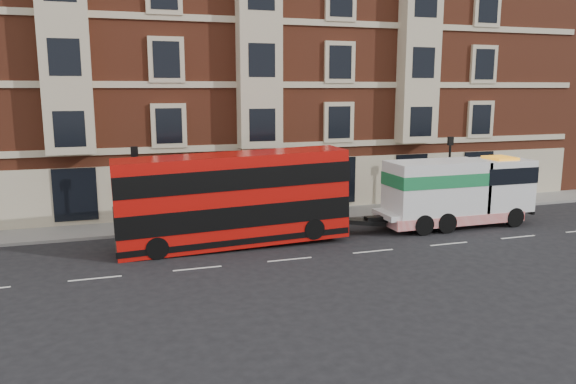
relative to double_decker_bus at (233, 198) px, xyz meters
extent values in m
plane|color=black|center=(1.82, -2.92, -2.30)|extent=(120.00, 120.00, 0.00)
cube|color=slate|center=(1.82, 4.58, -2.23)|extent=(90.00, 3.00, 0.15)
cube|color=brown|center=(2.32, 12.08, 6.70)|extent=(45.00, 12.00, 18.00)
cylinder|color=black|center=(-4.18, 3.28, -0.15)|extent=(0.14, 0.14, 4.00)
cube|color=black|center=(-4.18, 3.28, 1.95)|extent=(0.35, 0.15, 0.50)
cylinder|color=black|center=(13.82, 3.28, -0.15)|extent=(0.14, 0.14, 4.00)
cube|color=black|center=(13.82, 3.28, 1.95)|extent=(0.35, 0.15, 0.50)
cube|color=#BE0F0A|center=(0.00, 0.00, -0.06)|extent=(10.69, 2.39, 4.20)
cube|color=black|center=(0.00, 0.00, -0.68)|extent=(10.73, 2.45, 1.00)
cube|color=black|center=(0.00, 0.00, 1.04)|extent=(10.73, 2.45, 0.95)
cylinder|color=black|center=(-3.63, -1.08, -1.80)|extent=(0.99, 0.31, 0.99)
cylinder|color=black|center=(-3.63, 1.08, -1.80)|extent=(0.99, 0.31, 0.99)
cylinder|color=black|center=(3.63, -1.08, -1.52)|extent=(0.99, 0.31, 0.99)
cylinder|color=black|center=(3.63, 1.08, -1.52)|extent=(0.99, 0.31, 0.99)
cube|color=white|center=(12.00, 0.00, -1.39)|extent=(8.59, 2.19, 0.29)
cube|color=white|center=(14.77, 0.00, -0.15)|extent=(3.05, 2.39, 2.77)
cube|color=white|center=(10.85, 0.00, -0.11)|extent=(5.15, 2.39, 2.77)
cube|color=#1A7941|center=(10.85, 0.00, 0.37)|extent=(5.20, 2.43, 0.67)
cube|color=red|center=(11.81, 0.00, -1.73)|extent=(7.63, 2.45, 0.52)
cylinder|color=black|center=(15.05, -1.08, -1.78)|extent=(1.05, 0.33, 1.05)
cylinder|color=black|center=(15.05, 1.08, -1.78)|extent=(1.05, 0.33, 1.05)
cylinder|color=black|center=(10.85, -1.08, -1.78)|extent=(1.05, 0.38, 1.05)
cylinder|color=black|center=(10.85, 1.08, -1.78)|extent=(1.05, 0.38, 1.05)
cylinder|color=black|center=(9.52, -1.08, -1.78)|extent=(1.05, 0.38, 1.05)
cylinder|color=black|center=(9.52, 1.08, -1.78)|extent=(1.05, 0.38, 1.05)
camera|label=1|loc=(-5.46, -25.13, 5.05)|focal=35.00mm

